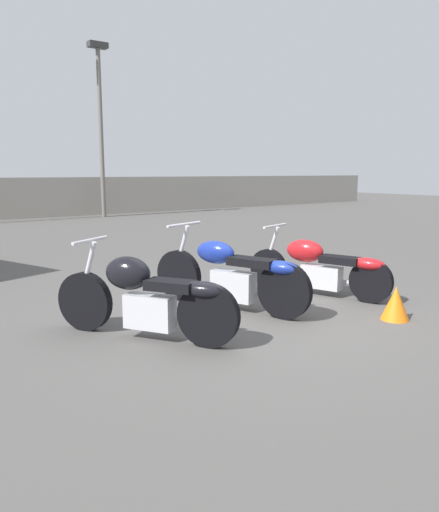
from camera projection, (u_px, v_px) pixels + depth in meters
name	position (u px, v px, depth m)	size (l,w,h in m)	color
ground_plane	(250.00, 318.00, 5.84)	(60.00, 60.00, 0.00)	#514F4C
light_pole_left	(100.00, 114.00, 18.25)	(0.70, 0.35, 6.27)	slate
motorcycle_slot_0	(146.00, 297.00, 5.05)	(1.18, 1.81, 1.00)	black
motorcycle_slot_1	(231.00, 275.00, 6.13)	(0.97, 2.12, 1.04)	black
motorcycle_slot_2	(320.00, 266.00, 6.87)	(0.89, 2.04, 0.94)	black
traffic_cone_near	(396.00, 303.00, 5.74)	(0.32, 0.32, 0.39)	orange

